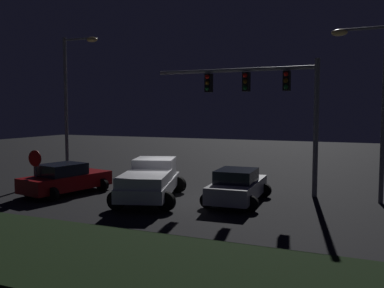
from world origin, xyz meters
name	(u,v)px	position (x,y,z in m)	size (l,w,h in m)	color
ground_plane	(165,197)	(0.00, 0.00, 0.00)	(80.00, 80.00, 0.00)	black
grass_median	(41,247)	(0.00, -8.02, 0.05)	(27.38, 5.05, 0.10)	black
pickup_truck	(151,178)	(-0.34, -0.72, 1.00)	(3.95, 5.75, 1.80)	silver
car_sedan	(65,179)	(-4.83, -1.18, 0.74)	(3.06, 4.68, 1.51)	maroon
car_sedan_far	(237,186)	(3.47, 0.26, 0.74)	(2.64, 4.49, 1.51)	#B7B7BC
traffic_signal_gantry	(265,94)	(4.00, 3.00, 4.90)	(8.32, 0.56, 6.50)	slate
street_lamp_left	(72,91)	(-7.86, 3.15, 5.29)	(2.47, 0.44, 8.46)	slate
street_lamp_right	(373,91)	(8.84, 2.63, 4.91)	(2.36, 0.44, 7.78)	slate
stop_sign	(35,164)	(-5.54, -2.41, 1.56)	(0.76, 0.08, 2.23)	slate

